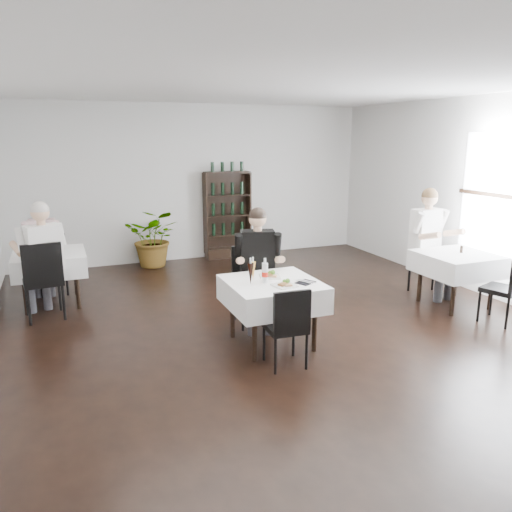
{
  "coord_description": "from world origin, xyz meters",
  "views": [
    {
      "loc": [
        -2.51,
        -5.04,
        2.4
      ],
      "look_at": [
        -0.42,
        0.2,
        1.03
      ],
      "focal_mm": 35.0,
      "sensor_mm": 36.0,
      "label": 1
    }
  ],
  "objects_px": {
    "wine_shelf": "(227,216)",
    "main_table": "(272,294)",
    "potted_tree": "(154,238)",
    "diner_main": "(258,259)"
  },
  "relations": [
    {
      "from": "main_table",
      "to": "potted_tree",
      "type": "height_order",
      "value": "potted_tree"
    },
    {
      "from": "main_table",
      "to": "diner_main",
      "type": "height_order",
      "value": "diner_main"
    },
    {
      "from": "wine_shelf",
      "to": "potted_tree",
      "type": "bearing_deg",
      "value": -173.17
    },
    {
      "from": "potted_tree",
      "to": "diner_main",
      "type": "distance_m",
      "value": 3.62
    },
    {
      "from": "wine_shelf",
      "to": "potted_tree",
      "type": "distance_m",
      "value": 1.54
    },
    {
      "from": "wine_shelf",
      "to": "diner_main",
      "type": "height_order",
      "value": "wine_shelf"
    },
    {
      "from": "wine_shelf",
      "to": "main_table",
      "type": "distance_m",
      "value": 4.41
    },
    {
      "from": "wine_shelf",
      "to": "potted_tree",
      "type": "relative_size",
      "value": 1.6
    },
    {
      "from": "potted_tree",
      "to": "diner_main",
      "type": "relative_size",
      "value": 0.71
    },
    {
      "from": "main_table",
      "to": "wine_shelf",
      "type": "bearing_deg",
      "value": 78.22
    }
  ]
}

